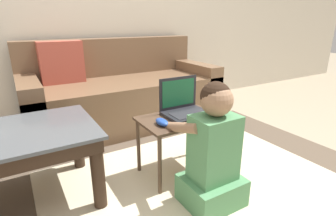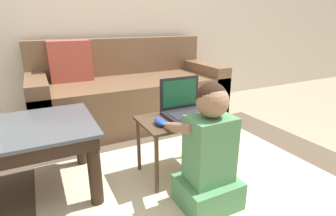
{
  "view_description": "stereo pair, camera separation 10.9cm",
  "coord_description": "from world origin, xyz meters",
  "px_view_note": "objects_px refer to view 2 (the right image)",
  "views": [
    {
      "loc": [
        -0.74,
        -1.04,
        0.97
      ],
      "look_at": [
        0.06,
        0.29,
        0.45
      ],
      "focal_mm": 28.0,
      "sensor_mm": 36.0,
      "label": 1
    },
    {
      "loc": [
        -0.64,
        -1.09,
        0.97
      ],
      "look_at": [
        0.06,
        0.29,
        0.45
      ],
      "focal_mm": 28.0,
      "sensor_mm": 36.0,
      "label": 2
    }
  ],
  "objects_px": {
    "laptop": "(186,109)",
    "person_seated": "(209,155)",
    "couch": "(129,94)",
    "laptop_desk": "(180,126)",
    "computer_mouse": "(160,122)"
  },
  "relations": [
    {
      "from": "laptop_desk",
      "to": "person_seated",
      "type": "xyz_separation_m",
      "value": [
        -0.03,
        -0.35,
        -0.03
      ]
    },
    {
      "from": "person_seated",
      "to": "couch",
      "type": "bearing_deg",
      "value": 88.21
    },
    {
      "from": "laptop",
      "to": "person_seated",
      "type": "xyz_separation_m",
      "value": [
        -0.08,
        -0.38,
        -0.12
      ]
    },
    {
      "from": "couch",
      "to": "person_seated",
      "type": "height_order",
      "value": "couch"
    },
    {
      "from": "laptop",
      "to": "person_seated",
      "type": "height_order",
      "value": "person_seated"
    },
    {
      "from": "couch",
      "to": "person_seated",
      "type": "relative_size",
      "value": 2.56
    },
    {
      "from": "laptop_desk",
      "to": "computer_mouse",
      "type": "bearing_deg",
      "value": -163.49
    },
    {
      "from": "couch",
      "to": "laptop",
      "type": "height_order",
      "value": "couch"
    },
    {
      "from": "laptop",
      "to": "computer_mouse",
      "type": "xyz_separation_m",
      "value": [
        -0.22,
        -0.08,
        -0.02
      ]
    },
    {
      "from": "laptop_desk",
      "to": "laptop",
      "type": "xyz_separation_m",
      "value": [
        0.06,
        0.03,
        0.09
      ]
    },
    {
      "from": "laptop_desk",
      "to": "laptop",
      "type": "distance_m",
      "value": 0.12
    },
    {
      "from": "laptop_desk",
      "to": "person_seated",
      "type": "distance_m",
      "value": 0.35
    },
    {
      "from": "laptop",
      "to": "person_seated",
      "type": "bearing_deg",
      "value": -102.46
    },
    {
      "from": "couch",
      "to": "computer_mouse",
      "type": "relative_size",
      "value": 15.54
    },
    {
      "from": "laptop_desk",
      "to": "laptop",
      "type": "bearing_deg",
      "value": 29.5
    }
  ]
}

